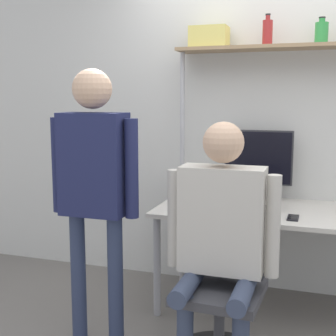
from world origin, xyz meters
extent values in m
cube|color=silver|center=(0.00, 0.84, 1.35)|extent=(8.00, 0.06, 2.70)
cube|color=beige|center=(0.00, 0.41, 0.72)|extent=(1.72, 0.79, 0.03)
cylinder|color=#A5A5AA|center=(-0.80, 0.08, 0.35)|extent=(0.05, 0.05, 0.70)
cylinder|color=#A5A5AA|center=(-0.80, 0.75, 0.35)|extent=(0.05, 0.05, 0.70)
cube|color=#997A56|center=(0.00, 0.66, 1.85)|extent=(1.64, 0.28, 0.02)
cylinder|color=#B2B2B7|center=(-0.80, 0.66, 0.93)|extent=(0.04, 0.04, 1.86)
cylinder|color=#333338|center=(-0.21, 0.68, 0.74)|extent=(0.18, 0.18, 0.01)
cylinder|color=#333338|center=(-0.21, 0.68, 0.81)|extent=(0.06, 0.06, 0.12)
cube|color=#333338|center=(-0.21, 0.69, 1.06)|extent=(0.50, 0.01, 0.40)
cube|color=black|center=(-0.21, 0.68, 1.06)|extent=(0.48, 0.02, 0.38)
cube|color=#333338|center=(-0.21, 0.25, 0.74)|extent=(0.32, 0.23, 0.01)
cube|color=black|center=(-0.21, 0.23, 0.74)|extent=(0.27, 0.13, 0.00)
cube|color=#333338|center=(-0.21, 0.34, 0.86)|extent=(0.32, 0.06, 0.23)
cube|color=navy|center=(-0.21, 0.33, 0.86)|extent=(0.28, 0.05, 0.20)
cube|color=black|center=(0.08, 0.20, 0.74)|extent=(0.07, 0.15, 0.01)
cube|color=black|center=(0.08, 0.20, 0.74)|extent=(0.06, 0.13, 0.00)
cylinder|color=#4C4C51|center=(-0.26, -0.39, 0.24)|extent=(0.06, 0.06, 0.35)
cube|color=#3F3F44|center=(-0.26, -0.39, 0.44)|extent=(0.48, 0.48, 0.05)
cube|color=#3F3F44|center=(-0.25, -0.18, 0.69)|extent=(0.42, 0.06, 0.45)
cylinder|color=#38425B|center=(-0.41, -0.53, 0.51)|extent=(0.10, 0.38, 0.10)
cylinder|color=#38425B|center=(-0.12, -0.53, 0.51)|extent=(0.10, 0.38, 0.10)
cube|color=beige|center=(-0.26, -0.36, 0.84)|extent=(0.46, 0.20, 0.58)
cylinder|color=beige|center=(-0.54, -0.36, 0.83)|extent=(0.08, 0.08, 0.55)
cylinder|color=beige|center=(0.01, -0.36, 0.83)|extent=(0.08, 0.08, 0.55)
sphere|color=#D8AD8C|center=(-0.26, -0.36, 1.26)|extent=(0.22, 0.22, 0.22)
cylinder|color=#2D3856|center=(-1.12, -0.43, 0.41)|extent=(0.09, 0.09, 0.83)
cylinder|color=#2D3856|center=(-0.88, -0.43, 0.41)|extent=(0.09, 0.09, 0.83)
cube|color=#1E234C|center=(-1.00, -0.43, 1.12)|extent=(0.38, 0.20, 0.59)
cylinder|color=#1E234C|center=(-1.23, -0.43, 1.11)|extent=(0.08, 0.08, 0.56)
cylinder|color=#1E234C|center=(-0.77, -0.43, 1.11)|extent=(0.08, 0.08, 0.56)
sphere|color=#D8AD8C|center=(-1.00, -0.43, 1.55)|extent=(0.22, 0.22, 0.22)
cylinder|color=maroon|center=(-0.17, 0.66, 1.95)|extent=(0.07, 0.07, 0.18)
cylinder|color=maroon|center=(-0.17, 0.66, 2.05)|extent=(0.03, 0.03, 0.03)
cylinder|color=black|center=(-0.17, 0.66, 2.08)|extent=(0.04, 0.04, 0.01)
cylinder|color=#2D8C3F|center=(0.19, 0.66, 1.93)|extent=(0.09, 0.09, 0.14)
cylinder|color=#2D8C3F|center=(0.19, 0.66, 2.02)|extent=(0.04, 0.04, 0.03)
cylinder|color=black|center=(0.19, 0.66, 2.04)|extent=(0.04, 0.04, 0.01)
cube|color=#DBCC66|center=(-0.59, 0.66, 1.94)|extent=(0.27, 0.19, 0.15)
camera|label=1|loc=(0.24, -2.80, 1.50)|focal=50.00mm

